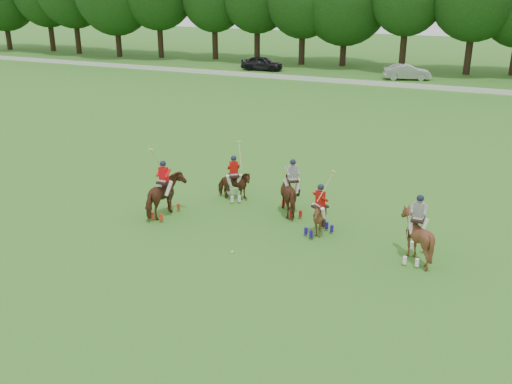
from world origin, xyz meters
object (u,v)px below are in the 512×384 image
at_px(car_mid, 407,72).
at_px(polo_stripe_b, 416,236).
at_px(polo_red_c, 320,217).
at_px(polo_stripe_a, 292,194).
at_px(car_left, 262,63).
at_px(polo_red_a, 165,196).
at_px(polo_ball, 232,252).
at_px(polo_red_b, 234,185).

xyz_separation_m(car_mid, polo_stripe_b, (6.51, -38.99, 0.18)).
bearing_deg(polo_red_c, car_mid, 94.04).
height_order(polo_stripe_a, polo_stripe_b, polo_stripe_b).
distance_m(polo_red_c, polo_stripe_a, 2.42).
distance_m(car_left, car_mid, 15.56).
bearing_deg(polo_red_a, car_mid, 84.29).
bearing_deg(car_mid, car_left, 72.96).
bearing_deg(polo_red_c, polo_ball, -131.88).
relative_size(car_mid, polo_red_a, 1.50).
height_order(polo_red_c, polo_stripe_b, polo_red_c).
bearing_deg(polo_stripe_b, car_mid, 99.47).
xyz_separation_m(car_left, polo_stripe_b, (22.07, -38.99, 0.15)).
height_order(car_left, car_mid, car_left).
distance_m(car_left, polo_red_c, 42.48).
xyz_separation_m(polo_red_c, polo_stripe_b, (3.80, -0.65, 0.17)).
xyz_separation_m(polo_red_a, polo_ball, (4.12, -2.07, -0.87)).
bearing_deg(polo_ball, polo_red_b, 114.21).
distance_m(polo_stripe_a, polo_ball, 4.61).
bearing_deg(polo_stripe_a, polo_red_b, 170.69).
relative_size(polo_red_c, polo_ball, 29.79).
height_order(polo_red_c, polo_stripe_a, polo_red_c).
bearing_deg(polo_stripe_b, polo_ball, -161.22).
distance_m(car_left, polo_red_a, 40.77).
height_order(car_left, polo_red_a, polo_red_a).
height_order(polo_red_a, polo_stripe_b, polo_red_a).
distance_m(car_left, polo_ball, 44.06).
distance_m(polo_red_a, polo_red_b, 3.45).
height_order(polo_red_a, polo_ball, polo_red_a).
xyz_separation_m(polo_red_a, polo_red_c, (6.61, 0.72, -0.16)).
height_order(polo_red_a, polo_red_b, polo_red_a).
height_order(car_left, polo_stripe_b, polo_stripe_b).
bearing_deg(polo_ball, car_mid, 90.29).
height_order(car_mid, polo_red_b, polo_red_b).
bearing_deg(car_mid, polo_red_c, 167.00).
bearing_deg(car_left, car_mid, -92.75).
relative_size(car_mid, polo_stripe_a, 1.85).
bearing_deg(car_left, polo_stripe_a, -158.49).
relative_size(car_left, polo_red_b, 1.72).
relative_size(polo_red_a, polo_ball, 33.51).
relative_size(polo_stripe_a, polo_stripe_b, 0.98).
bearing_deg(car_mid, polo_red_b, 159.77).
bearing_deg(polo_ball, polo_stripe_a, 80.37).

